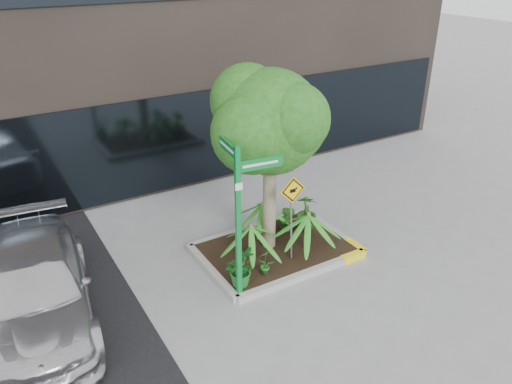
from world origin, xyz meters
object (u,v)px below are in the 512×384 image
parked_car (36,289)px  cattle_sign (292,204)px  tree (270,122)px  street_sign_post (240,208)px

parked_car → cattle_sign: (4.92, -0.87, 0.77)m
tree → street_sign_post: size_ratio=1.31×
street_sign_post → parked_car: bearing=166.1°
tree → street_sign_post: tree is taller
tree → parked_car: 5.33m
parked_car → cattle_sign: 5.06m
parked_car → street_sign_post: bearing=-13.4°
tree → street_sign_post: bearing=-140.3°
street_sign_post → cattle_sign: 1.62m
street_sign_post → cattle_sign: bearing=23.8°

